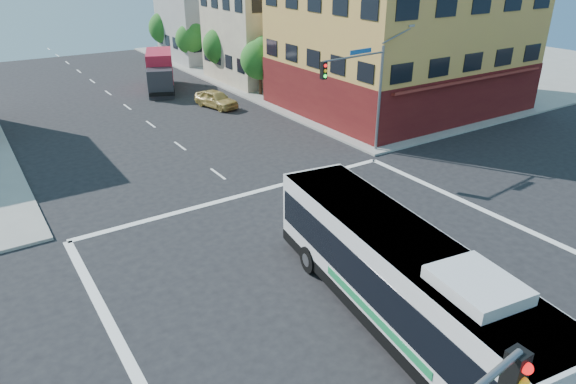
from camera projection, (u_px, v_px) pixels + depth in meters
ground at (356, 275)px, 21.43m from camera, size 120.00×120.00×0.00m
sidewalk_ne at (390, 59)px, 65.31m from camera, size 50.00×50.00×0.15m
corner_building_ne at (401, 37)px, 42.88m from camera, size 18.10×15.44×14.00m
building_east_near at (273, 35)px, 53.74m from camera, size 12.06×10.06×9.00m
building_east_far at (215, 17)px, 64.16m from camera, size 12.06×10.06×10.00m
signal_mast_ne at (362, 82)px, 31.89m from camera, size 7.91×1.13×8.07m
street_tree_a at (261, 57)px, 47.02m from camera, size 3.60×3.60×5.53m
street_tree_b at (222, 44)px, 53.02m from camera, size 3.80×3.80×5.79m
street_tree_c at (191, 37)px, 59.22m from camera, size 3.40×3.40×5.29m
street_tree_d at (165, 26)px, 65.11m from camera, size 4.00×4.00×6.03m
transit_bus at (400, 278)px, 17.90m from camera, size 4.70×13.66×3.96m
box_truck at (160, 72)px, 49.93m from camera, size 4.93×8.25×3.58m
parked_car at (216, 99)px, 44.54m from camera, size 2.81×4.66×1.49m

